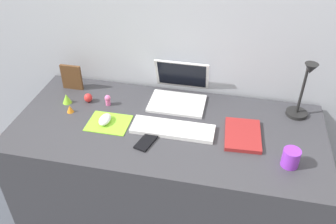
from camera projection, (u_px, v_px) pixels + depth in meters
ground_plane at (167, 219)px, 2.24m from camera, size 6.00×6.00×0.00m
back_wall at (181, 92)px, 2.14m from camera, size 2.76×0.05×1.40m
desk at (167, 178)px, 2.02m from camera, size 1.56×0.71×0.74m
laptop at (179, 90)px, 1.98m from camera, size 0.30×0.28×0.20m
keyboard at (173, 129)px, 1.77m from camera, size 0.41×0.13×0.02m
mousepad at (109, 123)px, 1.82m from camera, size 0.21×0.17×0.00m
mouse at (105, 119)px, 1.82m from camera, size 0.06×0.10×0.03m
cell_phone at (146, 142)px, 1.70m from camera, size 0.10×0.14×0.01m
desk_lamp at (303, 92)px, 1.77m from camera, size 0.11×0.14×0.33m
notebook_pad at (243, 135)px, 1.73m from camera, size 0.18×0.25×0.02m
picture_frame at (72, 77)px, 2.05m from camera, size 0.12×0.02×0.15m
coffee_mug at (291, 158)px, 1.56m from camera, size 0.08×0.08×0.08m
toy_figurine_orange at (70, 109)px, 1.89m from camera, size 0.04×0.04×0.04m
toy_figurine_lime at (67, 99)px, 1.96m from camera, size 0.05×0.05×0.05m
toy_figurine_red at (88, 98)px, 1.97m from camera, size 0.04×0.04×0.05m
toy_figurine_pink at (108, 100)px, 1.94m from camera, size 0.03×0.03×0.06m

